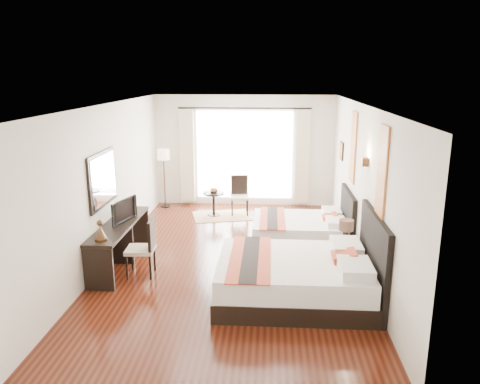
# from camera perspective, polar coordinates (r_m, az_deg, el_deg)

# --- Properties ---
(floor) EXTENTS (4.50, 7.50, 0.01)m
(floor) POSITION_cam_1_polar(r_m,az_deg,el_deg) (8.66, -0.88, -8.28)
(floor) COLOR #330E09
(floor) RESTS_ON ground
(ceiling) EXTENTS (4.50, 7.50, 0.02)m
(ceiling) POSITION_cam_1_polar(r_m,az_deg,el_deg) (8.01, -0.95, 10.51)
(ceiling) COLOR white
(ceiling) RESTS_ON wall_headboard
(wall_headboard) EXTENTS (0.01, 7.50, 2.80)m
(wall_headboard) POSITION_cam_1_polar(r_m,az_deg,el_deg) (8.35, 14.63, 0.53)
(wall_headboard) COLOR silver
(wall_headboard) RESTS_ON floor
(wall_desk) EXTENTS (0.01, 7.50, 2.80)m
(wall_desk) POSITION_cam_1_polar(r_m,az_deg,el_deg) (8.69, -15.83, 0.99)
(wall_desk) COLOR silver
(wall_desk) RESTS_ON floor
(wall_window) EXTENTS (4.50, 0.01, 2.80)m
(wall_window) POSITION_cam_1_polar(r_m,az_deg,el_deg) (11.89, 0.55, 5.02)
(wall_window) COLOR silver
(wall_window) RESTS_ON floor
(wall_entry) EXTENTS (4.50, 0.01, 2.80)m
(wall_entry) POSITION_cam_1_polar(r_m,az_deg,el_deg) (4.69, -4.68, -9.98)
(wall_entry) COLOR silver
(wall_entry) RESTS_ON floor
(window_glass) EXTENTS (2.40, 0.02, 2.20)m
(window_glass) POSITION_cam_1_polar(r_m,az_deg,el_deg) (11.89, 0.55, 4.53)
(window_glass) COLOR white
(window_glass) RESTS_ON wall_window
(sheer_curtain) EXTENTS (2.30, 0.02, 2.10)m
(sheer_curtain) POSITION_cam_1_polar(r_m,az_deg,el_deg) (11.83, 0.53, 4.48)
(sheer_curtain) COLOR white
(sheer_curtain) RESTS_ON wall_window
(drape_left) EXTENTS (0.35, 0.14, 2.35)m
(drape_left) POSITION_cam_1_polar(r_m,az_deg,el_deg) (11.96, -6.45, 4.41)
(drape_left) COLOR beige
(drape_left) RESTS_ON floor
(drape_right) EXTENTS (0.35, 0.14, 2.35)m
(drape_right) POSITION_cam_1_polar(r_m,az_deg,el_deg) (11.80, 7.58, 4.24)
(drape_right) COLOR beige
(drape_right) RESTS_ON floor
(art_panel_near) EXTENTS (0.03, 0.50, 1.35)m
(art_panel_near) POSITION_cam_1_polar(r_m,az_deg,el_deg) (6.88, 16.92, 2.19)
(art_panel_near) COLOR maroon
(art_panel_near) RESTS_ON wall_headboard
(art_panel_far) EXTENTS (0.03, 0.50, 1.35)m
(art_panel_far) POSITION_cam_1_polar(r_m,az_deg,el_deg) (9.19, 13.64, 5.33)
(art_panel_far) COLOR maroon
(art_panel_far) RESTS_ON wall_headboard
(wall_sconce) EXTENTS (0.10, 0.14, 0.14)m
(wall_sconce) POSITION_cam_1_polar(r_m,az_deg,el_deg) (7.88, 14.95, 3.58)
(wall_sconce) COLOR #422A17
(wall_sconce) RESTS_ON wall_headboard
(mirror_frame) EXTENTS (0.04, 1.25, 0.95)m
(mirror_frame) POSITION_cam_1_polar(r_m,az_deg,el_deg) (8.38, -16.41, 1.52)
(mirror_frame) COLOR black
(mirror_frame) RESTS_ON wall_desk
(mirror_glass) EXTENTS (0.01, 1.12, 0.82)m
(mirror_glass) POSITION_cam_1_polar(r_m,az_deg,el_deg) (8.37, -16.25, 1.51)
(mirror_glass) COLOR white
(mirror_glass) RESTS_ON mirror_frame
(bed_near) EXTENTS (2.36, 1.84, 1.34)m
(bed_near) POSITION_cam_1_polar(r_m,az_deg,el_deg) (7.22, 7.29, -10.17)
(bed_near) COLOR black
(bed_near) RESTS_ON floor
(bed_far) EXTENTS (1.93, 1.50, 1.08)m
(bed_far) POSITION_cam_1_polar(r_m,az_deg,el_deg) (9.48, 7.72, -4.52)
(bed_far) COLOR black
(bed_far) RESTS_ON floor
(nightstand) EXTENTS (0.37, 0.46, 0.44)m
(nightstand) POSITION_cam_1_polar(r_m,az_deg,el_deg) (8.32, 12.81, -7.94)
(nightstand) COLOR black
(nightstand) RESTS_ON floor
(table_lamp) EXTENTS (0.25, 0.25, 0.39)m
(table_lamp) POSITION_cam_1_polar(r_m,az_deg,el_deg) (8.22, 12.82, -4.16)
(table_lamp) COLOR black
(table_lamp) RESTS_ON nightstand
(vase) EXTENTS (0.13, 0.13, 0.13)m
(vase) POSITION_cam_1_polar(r_m,az_deg,el_deg) (8.06, 13.09, -6.09)
(vase) COLOR black
(vase) RESTS_ON nightstand
(console_desk) EXTENTS (0.50, 2.20, 0.76)m
(console_desk) POSITION_cam_1_polar(r_m,az_deg,el_deg) (8.63, -14.42, -6.10)
(console_desk) COLOR black
(console_desk) RESTS_ON floor
(television) EXTENTS (0.30, 0.72, 0.42)m
(television) POSITION_cam_1_polar(r_m,az_deg,el_deg) (8.54, -14.31, -2.17)
(television) COLOR black
(television) RESTS_ON console_desk
(bronze_figurine) EXTENTS (0.21, 0.21, 0.30)m
(bronze_figurine) POSITION_cam_1_polar(r_m,az_deg,el_deg) (7.68, -16.65, -4.66)
(bronze_figurine) COLOR #422A17
(bronze_figurine) RESTS_ON console_desk
(desk_chair) EXTENTS (0.48, 0.48, 0.98)m
(desk_chair) POSITION_cam_1_polar(r_m,az_deg,el_deg) (8.10, -11.85, -7.93)
(desk_chair) COLOR #B7AD8D
(desk_chair) RESTS_ON floor
(floor_lamp) EXTENTS (0.30, 0.30, 1.49)m
(floor_lamp) POSITION_cam_1_polar(r_m,az_deg,el_deg) (11.82, -9.31, 4.05)
(floor_lamp) COLOR black
(floor_lamp) RESTS_ON floor
(side_table) EXTENTS (0.49, 0.49, 0.57)m
(side_table) POSITION_cam_1_polar(r_m,az_deg,el_deg) (11.18, -3.22, -1.47)
(side_table) COLOR black
(side_table) RESTS_ON floor
(fruit_bowl) EXTENTS (0.23, 0.23, 0.05)m
(fruit_bowl) POSITION_cam_1_polar(r_m,az_deg,el_deg) (11.09, -3.22, 0.06)
(fruit_bowl) COLOR #482D19
(fruit_bowl) RESTS_ON side_table
(window_chair) EXTENTS (0.47, 0.47, 0.93)m
(window_chair) POSITION_cam_1_polar(r_m,az_deg,el_deg) (11.27, -0.05, -1.32)
(window_chair) COLOR #B7AD8D
(window_chair) RESTS_ON floor
(jute_rug) EXTENTS (1.55, 1.24, 0.01)m
(jute_rug) POSITION_cam_1_polar(r_m,az_deg,el_deg) (11.19, -2.15, -2.92)
(jute_rug) COLOR tan
(jute_rug) RESTS_ON floor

